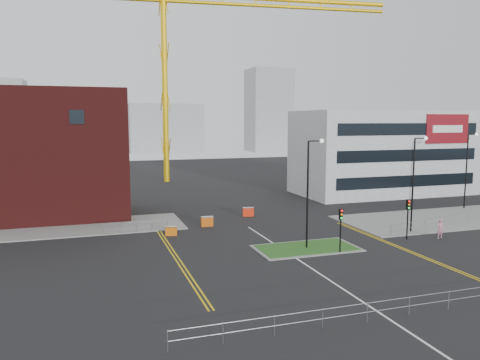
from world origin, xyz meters
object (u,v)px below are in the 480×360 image
object	(u,v)px
streetlamp_island	(310,185)
traffic_light_island	(341,222)
tower_crane	(199,38)
pedestrian	(441,229)

from	to	relation	value
streetlamp_island	traffic_light_island	bearing A→B (deg)	-48.59
streetlamp_island	traffic_light_island	world-z (taller)	streetlamp_island
streetlamp_island	traffic_light_island	distance (m)	3.92
tower_crane	pedestrian	world-z (taller)	tower_crane
tower_crane	pedestrian	size ratio (longest dim) A/B	29.53
traffic_light_island	pedestrian	xyz separation A→B (m)	(11.10, 1.33, -1.67)
tower_crane	traffic_light_island	world-z (taller)	tower_crane
streetlamp_island	pedestrian	bearing A→B (deg)	-3.05
tower_crane	traffic_light_island	distance (m)	53.20
tower_crane	streetlamp_island	world-z (taller)	tower_crane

